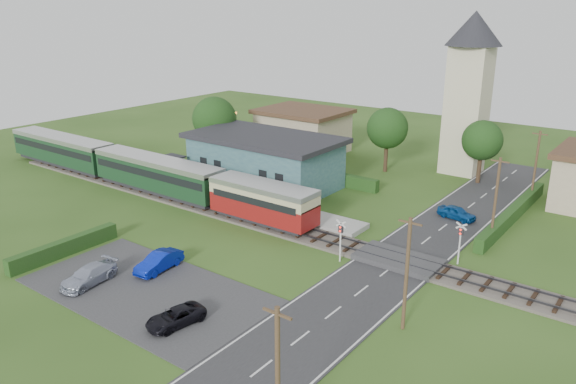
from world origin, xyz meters
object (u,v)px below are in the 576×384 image
Objects in this scene: crossing_signal_far at (460,237)px; crossing_signal_near at (341,235)px; car_park_blue at (159,262)px; train at (137,168)px; church_tower at (469,82)px; car_park_dark at (176,317)px; pedestrian_far at (198,179)px; equipment_hut at (171,168)px; car_on_road at (457,213)px; station_building at (265,160)px; house_west at (303,130)px; pedestrian_near at (277,201)px; car_park_silver at (89,275)px.

crossing_signal_near is at bearing -146.31° from crossing_signal_far.
car_park_blue is at bearing -136.34° from crossing_signal_near.
train is 2.45× the size of church_tower.
pedestrian_far is (-17.16, 18.81, 0.74)m from car_park_dark.
car_on_road is at bearing 15.73° from equipment_hut.
station_building is 28.17m from car_park_dark.
house_west reaches higher than equipment_hut.
church_tower is 5.37× the size of crossing_signal_near.
house_west is at bearing 126.19° from car_park_dark.
crossing_signal_near is 1.87× the size of pedestrian_far.
crossing_signal_near is at bearing 162.29° from pedestrian_near.
crossing_signal_far is 0.90× the size of car_park_dark.
pedestrian_far is (4.10, -0.17, -0.42)m from equipment_hut.
crossing_signal_near is 0.84× the size of car_park_blue.
crossing_signal_far is at bearing -67.37° from pedestrian_far.
crossing_signal_far is 16.99m from pedestrian_near.
house_west is at bearing 109.65° from station_building.
train reaches higher than pedestrian_far.
equipment_hut reaches higher than pedestrian_near.
station_building is 9.73× the size of pedestrian_near.
train is at bearing 18.21° from pedestrian_near.
crossing_signal_near is at bearing 41.62° from car_park_silver.
church_tower is at bearing 110.02° from crossing_signal_far.
car_park_silver is (-18.95, -18.13, -1.45)m from crossing_signal_far.
car_park_blue is (-13.28, -22.63, 0.09)m from car_on_road.
car_park_blue is at bearing 55.34° from car_park_silver.
station_building is 1.48× the size of house_west.
pedestrian_far is at bearing 118.73° from car_on_road.
equipment_hut is 0.78× the size of crossing_signal_far.
equipment_hut is at bearing -144.08° from station_building.
car_park_dark is (8.61, -0.04, -0.11)m from car_park_silver.
pedestrian_near reaches higher than car_park_blue.
crossing_signal_far is at bearing 4.12° from train.
equipment_hut is 1.45× the size of pedestrian_far.
station_building is at bearing -131.41° from church_tower.
car_on_road is at bearing 54.08° from car_park_blue.
house_west is at bearing 81.38° from equipment_hut.
equipment_hut is 14.66m from pedestrian_near.
car_park_dark is (13.25, -24.77, -2.11)m from station_building.
equipment_hut reaches higher than pedestrian_far.
car_park_silver is (9.65, -38.73, -2.10)m from house_west.
car_park_silver is 1.16× the size of car_park_dark.
station_building is 4.11× the size of car_park_blue.
house_west is (4.66, 23.00, 0.61)m from train.
crossing_signal_far is at bearing 34.21° from car_park_blue.
car_park_blue is 7.68m from car_park_dark.
car_on_road is at bearing 74.49° from crossing_signal_near.
car_park_silver is at bearing -131.53° from pedestrian_far.
train is 4.00× the size of house_west.
station_building reaches higher than car_park_silver.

